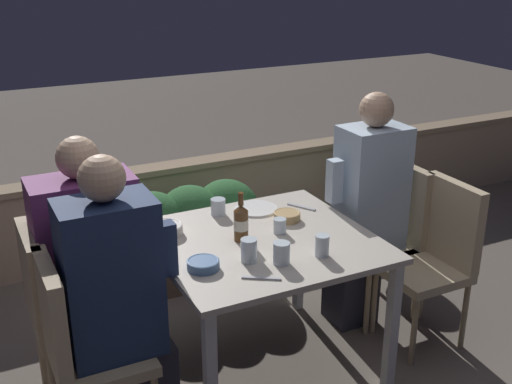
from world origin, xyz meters
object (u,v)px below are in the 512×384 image
at_px(chair_left_far, 56,303).
at_px(person_purple_stripe, 96,272).
at_px(chair_right_near, 438,249).
at_px(potted_plant, 361,194).
at_px(person_navy_jumper, 120,304).
at_px(person_blue_shirt, 366,210).
at_px(chair_right_far, 391,226).
at_px(beer_bottle, 241,222).
at_px(chair_left_near, 77,341).

height_order(chair_left_far, person_purple_stripe, person_purple_stripe).
bearing_deg(person_purple_stripe, chair_right_near, -11.08).
xyz_separation_m(person_purple_stripe, chair_right_near, (1.78, -0.35, -0.11)).
bearing_deg(potted_plant, person_navy_jumper, -151.69).
bearing_deg(person_blue_shirt, person_purple_stripe, -179.79).
bearing_deg(chair_right_far, beer_bottle, -171.02).
xyz_separation_m(chair_left_far, person_purple_stripe, (0.20, 0.00, 0.11)).
relative_size(person_purple_stripe, beer_bottle, 5.36).
bearing_deg(person_blue_shirt, chair_right_far, 0.00).
relative_size(chair_left_near, person_navy_jumper, 0.69).
xyz_separation_m(person_blue_shirt, potted_plant, (0.50, 0.73, -0.24)).
xyz_separation_m(chair_right_near, potted_plant, (0.27, 1.08, -0.10)).
bearing_deg(beer_bottle, potted_plant, 33.38).
relative_size(chair_left_far, beer_bottle, 3.73).
bearing_deg(chair_right_near, beer_bottle, 170.34).
height_order(chair_left_near, chair_right_near, same).
relative_size(chair_left_near, person_blue_shirt, 0.68).
height_order(chair_left_near, potted_plant, chair_left_near).
height_order(person_blue_shirt, beer_bottle, person_blue_shirt).
bearing_deg(chair_right_far, chair_left_near, -169.40).
bearing_deg(chair_right_far, person_blue_shirt, -180.00).
bearing_deg(chair_right_far, person_navy_jumper, -168.22).
bearing_deg(person_blue_shirt, chair_right_near, -56.15).
distance_m(person_blue_shirt, beer_bottle, 0.89).
height_order(chair_right_far, potted_plant, chair_right_far).
height_order(chair_left_near, person_navy_jumper, person_navy_jumper).
height_order(chair_left_near, beer_bottle, beer_bottle).
height_order(person_purple_stripe, chair_right_near, person_purple_stripe).
bearing_deg(chair_left_far, potted_plant, 18.24).
relative_size(chair_left_near, chair_right_far, 1.00).
distance_m(chair_left_far, person_blue_shirt, 1.74).
relative_size(person_blue_shirt, potted_plant, 1.87).
xyz_separation_m(beer_bottle, potted_plant, (1.36, 0.90, -0.40)).
relative_size(chair_left_near, potted_plant, 1.27).
bearing_deg(chair_left_near, beer_bottle, 12.58).
bearing_deg(chair_right_near, person_navy_jumper, -179.88).
height_order(chair_right_near, chair_right_far, same).
height_order(chair_left_far, chair_right_far, same).
bearing_deg(beer_bottle, chair_left_far, 169.56).
xyz_separation_m(chair_right_far, potted_plant, (0.31, 0.73, -0.10)).
bearing_deg(person_blue_shirt, chair_left_far, -179.81).
bearing_deg(person_blue_shirt, chair_left_near, -168.23).
xyz_separation_m(chair_right_far, beer_bottle, (-1.06, -0.17, 0.30)).
height_order(chair_left_far, beer_bottle, beer_bottle).
xyz_separation_m(person_navy_jumper, potted_plant, (2.02, 1.09, -0.23)).
relative_size(chair_right_far, potted_plant, 1.27).
bearing_deg(chair_left_far, chair_left_near, -86.55).
bearing_deg(person_purple_stripe, potted_plant, 19.86).
bearing_deg(potted_plant, chair_right_near, -103.76).
bearing_deg(chair_left_far, person_navy_jumper, -58.35).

